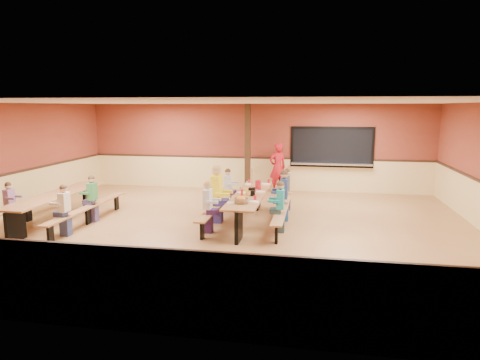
# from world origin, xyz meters

# --- Properties ---
(ground) EXTENTS (12.00, 12.00, 0.00)m
(ground) POSITION_xyz_m (0.00, 0.00, 0.00)
(ground) COLOR brown
(ground) RESTS_ON ground
(room_envelope) EXTENTS (12.04, 10.04, 3.02)m
(room_envelope) POSITION_xyz_m (0.00, 0.00, 0.69)
(room_envelope) COLOR brown
(room_envelope) RESTS_ON ground
(kitchen_pass_through) EXTENTS (2.78, 0.28, 1.38)m
(kitchen_pass_through) POSITION_xyz_m (2.60, 4.96, 1.49)
(kitchen_pass_through) COLOR black
(kitchen_pass_through) RESTS_ON ground
(structural_post) EXTENTS (0.18, 0.18, 3.00)m
(structural_post) POSITION_xyz_m (-0.20, 4.40, 1.50)
(structural_post) COLOR black
(structural_post) RESTS_ON ground
(cafeteria_table_main) EXTENTS (1.91, 3.70, 0.74)m
(cafeteria_table_main) POSITION_xyz_m (0.48, 0.57, 0.53)
(cafeteria_table_main) COLOR #9A673D
(cafeteria_table_main) RESTS_ON ground
(cafeteria_table_second) EXTENTS (1.91, 3.70, 0.74)m
(cafeteria_table_second) POSITION_xyz_m (-4.29, -0.30, 0.53)
(cafeteria_table_second) COLOR #9A673D
(cafeteria_table_second) RESTS_ON ground
(seated_child_white_left) EXTENTS (0.37, 0.30, 1.20)m
(seated_child_white_left) POSITION_xyz_m (-0.35, -0.47, 0.60)
(seated_child_white_left) COLOR silver
(seated_child_white_left) RESTS_ON ground
(seated_adult_yellow) EXTENTS (0.48, 0.39, 1.44)m
(seated_adult_yellow) POSITION_xyz_m (-0.35, 0.44, 0.72)
(seated_adult_yellow) COLOR yellow
(seated_adult_yellow) RESTS_ON ground
(seated_child_grey_left) EXTENTS (0.35, 0.28, 1.16)m
(seated_child_grey_left) POSITION_xyz_m (-0.35, 1.82, 0.58)
(seated_child_grey_left) COLOR #BCBCBC
(seated_child_grey_left) RESTS_ON ground
(seated_child_teal_right) EXTENTS (0.36, 0.29, 1.19)m
(seated_child_teal_right) POSITION_xyz_m (1.30, -0.14, 0.59)
(seated_child_teal_right) COLOR teal
(seated_child_teal_right) RESTS_ON ground
(seated_child_navy_right) EXTENTS (0.41, 0.33, 1.29)m
(seated_child_navy_right) POSITION_xyz_m (1.30, 0.92, 0.64)
(seated_child_navy_right) COLOR navy
(seated_child_navy_right) RESTS_ON ground
(seated_child_char_right) EXTENTS (0.35, 0.29, 1.17)m
(seated_child_char_right) POSITION_xyz_m (1.30, 2.12, 0.58)
(seated_child_char_right) COLOR #494F53
(seated_child_char_right) RESTS_ON ground
(seated_child_purple_sec) EXTENTS (0.32, 0.26, 1.11)m
(seated_child_purple_sec) POSITION_xyz_m (-5.12, -0.94, 0.56)
(seated_child_purple_sec) COLOR #7F5477
(seated_child_purple_sec) RESTS_ON ground
(seated_child_green_sec) EXTENTS (0.35, 0.29, 1.17)m
(seated_child_green_sec) POSITION_xyz_m (-3.47, -0.04, 0.59)
(seated_child_green_sec) COLOR #387C42
(seated_child_green_sec) RESTS_ON ground
(seated_child_tan_sec) EXTENTS (0.35, 0.28, 1.16)m
(seated_child_tan_sec) POSITION_xyz_m (-3.47, -1.27, 0.58)
(seated_child_tan_sec) COLOR beige
(seated_child_tan_sec) RESTS_ON ground
(standing_woman) EXTENTS (0.74, 0.68, 1.71)m
(standing_woman) POSITION_xyz_m (0.81, 4.55, 0.85)
(standing_woman) COLOR #AB131D
(standing_woman) RESTS_ON ground
(punch_pitcher) EXTENTS (0.16, 0.16, 0.22)m
(punch_pitcher) POSITION_xyz_m (0.58, 1.30, 0.85)
(punch_pitcher) COLOR #B11723
(punch_pitcher) RESTS_ON cafeteria_table_main
(chip_bowl) EXTENTS (0.32, 0.32, 0.15)m
(chip_bowl) POSITION_xyz_m (0.45, -0.53, 0.81)
(chip_bowl) COLOR orange
(chip_bowl) RESTS_ON cafeteria_table_main
(napkin_dispenser) EXTENTS (0.10, 0.14, 0.13)m
(napkin_dispenser) POSITION_xyz_m (0.59, 0.36, 0.80)
(napkin_dispenser) COLOR black
(napkin_dispenser) RESTS_ON cafeteria_table_main
(condiment_mustard) EXTENTS (0.06, 0.06, 0.17)m
(condiment_mustard) POSITION_xyz_m (0.42, 0.40, 0.82)
(condiment_mustard) COLOR yellow
(condiment_mustard) RESTS_ON cafeteria_table_main
(condiment_ketchup) EXTENTS (0.06, 0.06, 0.17)m
(condiment_ketchup) POSITION_xyz_m (0.32, 0.30, 0.82)
(condiment_ketchup) COLOR #B2140F
(condiment_ketchup) RESTS_ON cafeteria_table_main
(table_paddle) EXTENTS (0.16, 0.16, 0.56)m
(table_paddle) POSITION_xyz_m (0.45, 1.08, 0.88)
(table_paddle) COLOR black
(table_paddle) RESTS_ON cafeteria_table_main
(place_settings) EXTENTS (0.65, 3.30, 0.11)m
(place_settings) POSITION_xyz_m (0.48, 0.57, 0.80)
(place_settings) COLOR beige
(place_settings) RESTS_ON cafeteria_table_main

